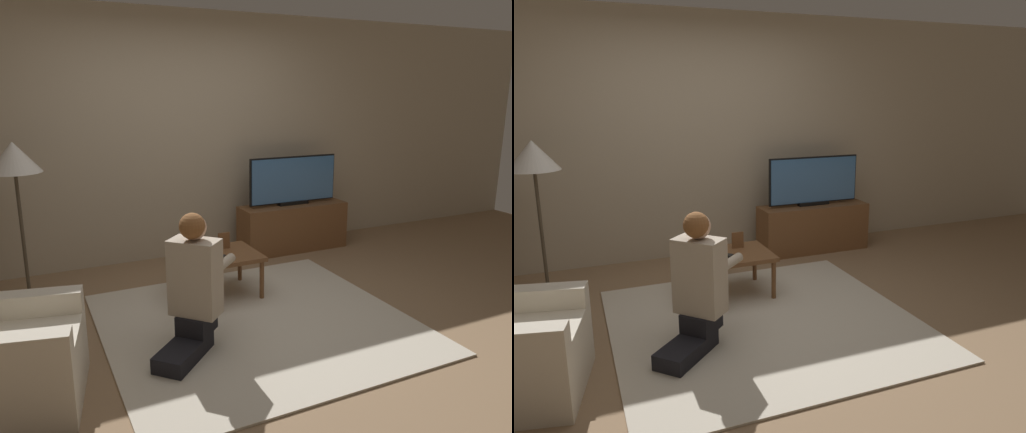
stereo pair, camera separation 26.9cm
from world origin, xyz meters
The scene contains 10 objects.
ground_plane centered at (0.00, 0.00, 0.00)m, with size 10.00×10.00×0.00m, color #896B4C.
wall_back centered at (0.00, 1.93, 1.30)m, with size 10.00×0.06×2.60m.
rug centered at (0.00, 0.00, 0.01)m, with size 2.32×2.22×0.02m.
tv_stand centered at (1.20, 1.54, 0.27)m, with size 1.25×0.38×0.53m.
tv centered at (1.20, 1.55, 0.81)m, with size 1.07×0.08×0.55m.
coffee_table centered at (-0.07, 0.64, 0.35)m, with size 0.70×0.56×0.39m.
floor_lamp centered at (-1.60, 1.31, 1.19)m, with size 0.44×0.44×1.38m.
person_kneeling centered at (-0.56, -0.17, 0.48)m, with size 0.78×0.77×0.98m.
picture_frame centered at (0.04, 0.76, 0.47)m, with size 0.11×0.01×0.15m.
remote centered at (-0.21, 0.53, 0.40)m, with size 0.04×0.15×0.02m.
Camera 2 is at (-1.32, -3.36, 1.79)m, focal length 35.00 mm.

